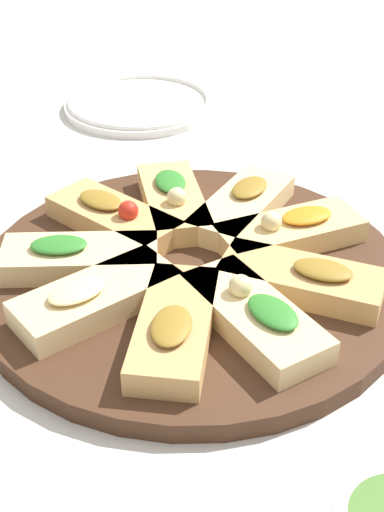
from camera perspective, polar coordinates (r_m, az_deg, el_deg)
The scene contains 12 objects.
ground_plane at distance 0.65m, azimuth -0.00°, elevation -2.11°, with size 3.00×3.00×0.00m, color beige.
serving_board at distance 0.64m, azimuth -0.00°, elevation -1.47°, with size 0.38×0.38×0.02m, color #422819.
focaccia_slice_0 at distance 0.61m, azimuth 8.83°, elevation -1.84°, with size 0.13×0.14×0.03m.
focaccia_slice_1 at distance 0.67m, azimuth 7.84°, elevation 1.97°, with size 0.14×0.07×0.04m.
focaccia_slice_2 at distance 0.71m, azimuth 4.02°, elevation 3.99°, with size 0.15×0.12×0.03m.
focaccia_slice_3 at distance 0.72m, azimuth -1.51°, elevation 4.45°, with size 0.10×0.15×0.04m.
focaccia_slice_4 at distance 0.69m, azimuth -6.29°, elevation 3.10°, with size 0.10×0.15×0.04m.
focaccia_slice_5 at distance 0.64m, azimuth -9.07°, elevation -0.11°, with size 0.15×0.11×0.03m.
focaccia_slice_6 at distance 0.59m, azimuth -7.74°, elevation -3.29°, with size 0.14×0.08×0.03m.
focaccia_slice_7 at distance 0.55m, azimuth -1.39°, elevation -5.66°, with size 0.13×0.14×0.03m.
focaccia_slice_8 at distance 0.57m, azimuth 5.36°, elevation -4.62°, with size 0.06×0.14×0.04m.
plate_right at distance 1.01m, azimuth -4.21°, elevation 12.10°, with size 0.21×0.21×0.02m.
Camera 1 is at (-0.26, -0.46, 0.38)m, focal length 50.00 mm.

